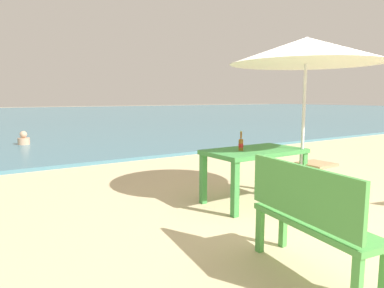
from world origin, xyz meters
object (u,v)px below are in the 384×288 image
object	(u,v)px
beer_bottle_amber	(241,144)
patio_umbrella	(306,51)
picnic_table_green	(254,157)
swimmer_person	(24,139)
side_table_wood	(316,175)
bench_green_left	(308,213)

from	to	relation	value
beer_bottle_amber	patio_umbrella	bearing A→B (deg)	-23.95
picnic_table_green	swimmer_person	world-z (taller)	picnic_table_green
picnic_table_green	side_table_wood	xyz separation A→B (m)	(0.86, -0.39, -0.30)
patio_umbrella	side_table_wood	size ratio (longest dim) A/B	4.26
bench_green_left	swimmer_person	size ratio (longest dim) A/B	3.02
swimmer_person	picnic_table_green	bearing A→B (deg)	-76.71
patio_umbrella	bench_green_left	distance (m)	2.74
patio_umbrella	swimmer_person	world-z (taller)	patio_umbrella
patio_umbrella	bench_green_left	xyz separation A→B (m)	(-1.70, -1.45, -1.58)
side_table_wood	bench_green_left	size ratio (longest dim) A/B	0.44
beer_bottle_amber	patio_umbrella	world-z (taller)	patio_umbrella
beer_bottle_amber	side_table_wood	world-z (taller)	beer_bottle_amber
picnic_table_green	bench_green_left	bearing A→B (deg)	-121.56
bench_green_left	swimmer_person	bearing A→B (deg)	94.60
patio_umbrella	swimmer_person	size ratio (longest dim) A/B	5.61
beer_bottle_amber	bench_green_left	distance (m)	2.04
picnic_table_green	patio_umbrella	xyz separation A→B (m)	(0.61, -0.33, 1.47)
bench_green_left	swimmer_person	xyz separation A→B (m)	(-0.78, 9.75, -0.30)
beer_bottle_amber	swimmer_person	size ratio (longest dim) A/B	0.65
patio_umbrella	bench_green_left	world-z (taller)	patio_umbrella
picnic_table_green	patio_umbrella	world-z (taller)	patio_umbrella
patio_umbrella	swimmer_person	xyz separation A→B (m)	(-2.49, 8.30, -1.88)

